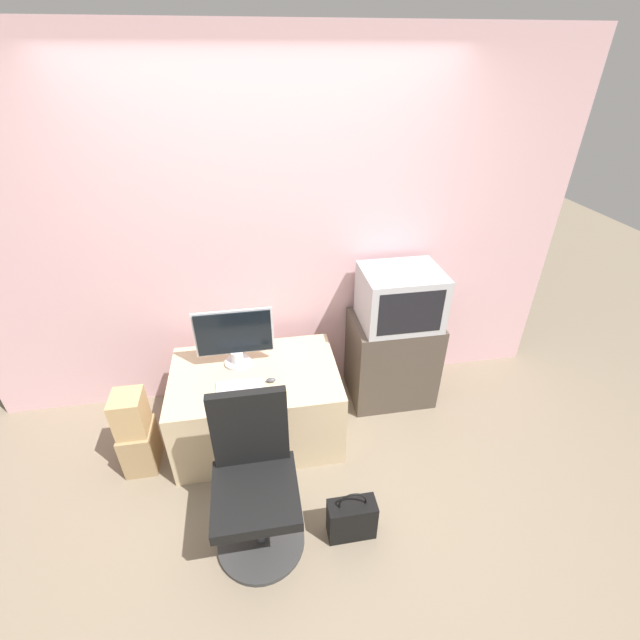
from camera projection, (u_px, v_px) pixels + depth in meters
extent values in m
plane|color=#7F705B|center=(303.00, 519.00, 2.63)|extent=(12.00, 12.00, 0.00)
cube|color=beige|center=(274.00, 240.00, 3.04)|extent=(4.40, 0.05, 2.60)
cube|color=#CCB289|center=(257.00, 404.00, 3.08)|extent=(1.15, 0.77, 0.58)
cube|color=#4C4238|center=(391.00, 358.00, 3.42)|extent=(0.65, 0.50, 0.72)
cylinder|color=silver|center=(238.00, 362.00, 3.00)|extent=(0.18, 0.18, 0.02)
cylinder|color=silver|center=(237.00, 356.00, 2.98)|extent=(0.09, 0.09, 0.08)
cube|color=silver|center=(234.00, 332.00, 2.88)|extent=(0.53, 0.01, 0.34)
cube|color=black|center=(234.00, 333.00, 2.87)|extent=(0.50, 0.02, 0.31)
cube|color=silver|center=(239.00, 387.00, 2.79)|extent=(0.30, 0.14, 0.01)
ellipsoid|color=#4C4C51|center=(271.00, 380.00, 2.83)|extent=(0.06, 0.04, 0.03)
cube|color=#B7B7BC|center=(400.00, 297.00, 3.10)|extent=(0.57, 0.46, 0.42)
cube|color=black|center=(411.00, 313.00, 2.91)|extent=(0.46, 0.01, 0.32)
cylinder|color=#333333|center=(261.00, 541.00, 2.50)|extent=(0.50, 0.50, 0.03)
cylinder|color=#4C4C51|center=(259.00, 520.00, 2.39)|extent=(0.05, 0.05, 0.38)
cube|color=black|center=(256.00, 494.00, 2.27)|extent=(0.46, 0.46, 0.07)
cube|color=black|center=(250.00, 428.00, 2.29)|extent=(0.41, 0.05, 0.50)
cube|color=#A3845B|center=(140.00, 446.00, 2.90)|extent=(0.21, 0.26, 0.33)
cube|color=tan|center=(130.00, 413.00, 2.74)|extent=(0.19, 0.22, 0.29)
cube|color=black|center=(352.00, 519.00, 2.49)|extent=(0.28, 0.13, 0.27)
torus|color=black|center=(353.00, 503.00, 2.41)|extent=(0.17, 0.01, 0.17)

